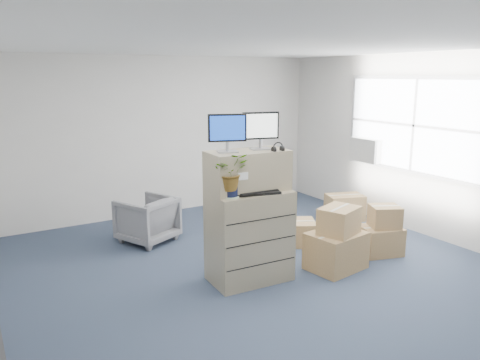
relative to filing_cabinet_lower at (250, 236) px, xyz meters
name	(u,v)px	position (x,y,z in m)	size (l,w,h in m)	color
ground	(276,281)	(0.26, -0.22, -0.56)	(7.00, 7.00, 0.00)	#273347
wall_back	(164,136)	(0.26, 3.29, 0.84)	(6.00, 0.02, 2.80)	beige
wall_right	(444,149)	(3.27, -0.22, 0.84)	(0.02, 7.00, 2.80)	beige
window	(415,125)	(3.21, 0.28, 1.14)	(0.07, 2.72, 1.52)	gray
ac_unit	(366,150)	(3.13, 1.18, 0.64)	(0.24, 0.60, 0.40)	white
filing_cabinet_lower	(250,236)	(0.00, 0.00, 0.00)	(0.96, 0.59, 1.12)	tan
filing_cabinet_upper	(248,171)	(0.00, 0.05, 0.80)	(0.96, 0.48, 0.48)	tan
monitor_left	(227,131)	(-0.25, 0.08, 1.29)	(0.43, 0.24, 0.44)	#99999E
monitor_right	(261,129)	(0.19, 0.06, 1.29)	(0.45, 0.22, 0.44)	#99999E
headphones	(278,148)	(0.29, -0.15, 1.08)	(0.14, 0.14, 0.02)	black
keyboard	(256,192)	(0.00, -0.13, 0.57)	(0.56, 0.23, 0.03)	black
mouse	(280,189)	(0.33, -0.15, 0.58)	(0.10, 0.06, 0.03)	silver
water_bottle	(253,179)	(0.05, 0.01, 0.70)	(0.08, 0.08, 0.27)	gray
phone_dock	(244,188)	(-0.07, 0.01, 0.61)	(0.07, 0.06, 0.16)	silver
external_drive	(269,183)	(0.36, 0.12, 0.59)	(0.22, 0.17, 0.07)	black
tissue_box	(271,178)	(0.37, 0.08, 0.67)	(0.23, 0.11, 0.09)	#448CE9
potted_plant	(230,177)	(-0.33, -0.12, 0.80)	(0.45, 0.48, 0.42)	#A9C69F
office_chair	(147,217)	(-0.60, 1.93, -0.18)	(0.73, 0.68, 0.75)	slate
cardboard_boxes	(342,231)	(1.66, 0.15, -0.27)	(2.32, 2.12, 0.83)	olive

